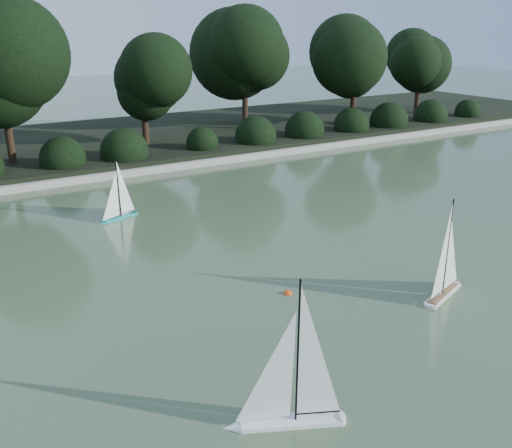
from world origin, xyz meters
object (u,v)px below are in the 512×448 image
Objects in this scene: race_buoy at (288,294)px; sailboat_white_b at (447,278)px; sailboat_white_a at (282,402)px; sailboat_orange at (117,207)px; sailboat_teal at (116,210)px.

sailboat_white_b is at bearing -31.14° from race_buoy.
sailboat_white_a reaches higher than sailboat_orange.
sailboat_white_a is 1.30× the size of sailboat_teal.
sailboat_white_b reaches higher than sailboat_teal.
sailboat_white_b is 6.71m from sailboat_teal.
sailboat_orange is at bearing 84.00° from sailboat_white_a.
sailboat_white_a is 3.95m from sailboat_white_b.
sailboat_white_b is (3.78, 1.17, -0.02)m from sailboat_white_a.
sailboat_white_a reaches higher than race_buoy.
sailboat_white_a is 7.37m from sailboat_orange.
sailboat_orange is at bearing 66.80° from sailboat_teal.
sailboat_white_a is 2.98m from race_buoy.
sailboat_orange is 5.03m from race_buoy.
sailboat_white_a reaches higher than sailboat_white_b.
sailboat_teal is at bearing 102.69° from race_buoy.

